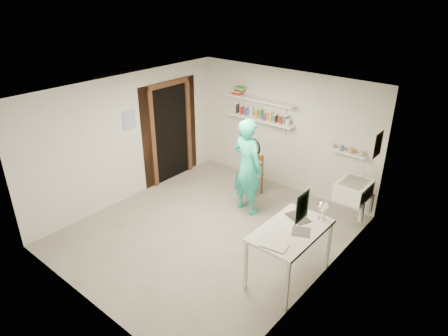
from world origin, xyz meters
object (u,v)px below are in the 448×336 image
Objects in this scene: belfast_sink at (353,190)px; man at (247,167)px; wooden_chair at (250,173)px; work_table at (289,253)px; wall_clock at (254,147)px; desk_lamp at (323,206)px.

belfast_sink is 1.84m from man.
work_table is at bearing -26.86° from wooden_chair.
wooden_chair is (-0.35, 0.57, -0.46)m from man.
wall_clock is 0.89m from wooden_chair.
desk_lamp is at bearing 170.53° from man.
wooden_chair is at bearing -175.60° from belfast_sink.
desk_lamp is at bearing -86.08° from belfast_sink.
belfast_sink is at bearing 18.62° from wooden_chair.
desk_lamp reaches higher than work_table.
belfast_sink is 0.69× the size of wooden_chair.
work_table is at bearing 154.57° from man.
desk_lamp reaches higher than wooden_chair.
belfast_sink is 2.05m from wooden_chair.
wooden_chair reaches higher than work_table.
belfast_sink is at bearing 26.10° from wall_clock.
belfast_sink reaches higher than work_table.
work_table is (1.92, -1.67, -0.03)m from wooden_chair.
wall_clock is 0.37× the size of wooden_chair.
wall_clock is at bearing 155.36° from desk_lamp.
desk_lamp is at bearing -15.02° from wall_clock.
man is at bearing 144.95° from work_table.
desk_lamp is at bearing -14.95° from wooden_chair.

